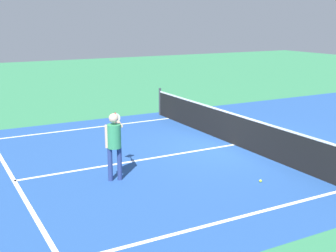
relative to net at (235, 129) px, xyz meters
name	(u,v)px	position (x,y,z in m)	size (l,w,h in m)	color
ground_plane	(234,145)	(0.00, 0.00, -0.49)	(60.00, 60.00, 0.00)	#337F51
court_surface_inbounds	(234,145)	(0.00, 0.00, -0.49)	(10.62, 24.40, 0.00)	#234C93
line_sideline_left	(6,138)	(-4.11, -5.95, -0.49)	(0.10, 11.89, 0.01)	white
line_service_near	(14,181)	(0.00, -6.40, -0.49)	(8.22, 0.10, 0.01)	white
line_center_service	(138,160)	(0.00, -3.20, -0.49)	(0.10, 6.40, 0.01)	white
net	(235,129)	(0.00, 0.00, 0.00)	(9.75, 0.09, 1.07)	#33383D
player_near	(114,139)	(1.06, -4.28, 0.51)	(1.13, 0.70, 1.61)	navy
tennis_ball_near_net	(261,181)	(2.84, -1.37, -0.46)	(0.07, 0.07, 0.07)	#CCE033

